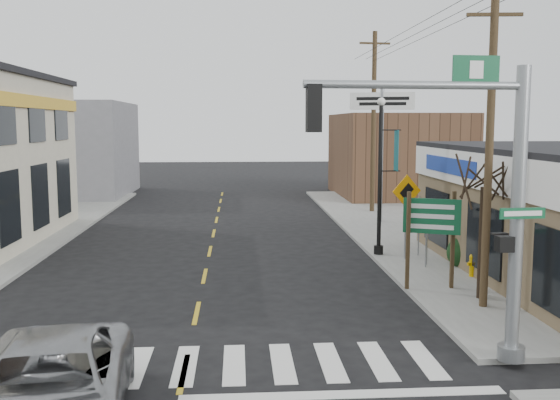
{
  "coord_description": "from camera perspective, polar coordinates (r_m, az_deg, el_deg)",
  "views": [
    {
      "loc": [
        1.1,
        -11.98,
        4.93
      ],
      "look_at": [
        2.29,
        5.38,
        2.8
      ],
      "focal_mm": 40.0,
      "sensor_mm": 36.0,
      "label": 1
    }
  ],
  "objects": [
    {
      "name": "shrub_front",
      "position": [
        18.69,
        22.55,
        -7.1
      ],
      "size": [
        1.14,
        1.14,
        0.85
      ],
      "primitive_type": "ellipsoid",
      "color": "#143D18",
      "rests_on": "sidewalk_right"
    },
    {
      "name": "sidewalk_right",
      "position": [
        26.65,
        13.43,
        -3.74
      ],
      "size": [
        6.0,
        38.0,
        0.13
      ],
      "primitive_type": "cube",
      "color": "slate",
      "rests_on": "ground"
    },
    {
      "name": "ped_crossing_sign",
      "position": [
        22.5,
        11.47,
        -0.19
      ],
      "size": [
        1.18,
        0.08,
        3.03
      ],
      "rotation": [
        0.0,
        0.0,
        0.34
      ],
      "color": "gray",
      "rests_on": "sidewalk_right"
    },
    {
      "name": "fire_hydrant",
      "position": [
        20.7,
        17.21,
        -5.62
      ],
      "size": [
        0.23,
        0.23,
        0.73
      ],
      "rotation": [
        0.0,
        0.0,
        0.19
      ],
      "color": "#BF8A00",
      "rests_on": "sidewalk_right"
    },
    {
      "name": "ground",
      "position": [
        13.0,
        -8.8,
        -15.39
      ],
      "size": [
        140.0,
        140.0,
        0.0
      ],
      "primitive_type": "plane",
      "color": "black",
      "rests_on": "ground"
    },
    {
      "name": "utility_pole_near",
      "position": [
        16.94,
        18.59,
        4.33
      ],
      "size": [
        1.4,
        0.21,
        8.05
      ],
      "rotation": [
        0.0,
        0.0,
        -0.1
      ],
      "color": "#43281D",
      "rests_on": "sidewalk_right"
    },
    {
      "name": "lamp_post",
      "position": [
        23.06,
        9.29,
        3.23
      ],
      "size": [
        0.74,
        0.59,
        5.74
      ],
      "rotation": [
        0.0,
        0.0,
        0.33
      ],
      "color": "black",
      "rests_on": "sidewalk_right"
    },
    {
      "name": "shrub_back",
      "position": [
        22.24,
        16.47,
        -4.63
      ],
      "size": [
        1.16,
        1.16,
        0.87
      ],
      "primitive_type": "ellipsoid",
      "color": "black",
      "rests_on": "sidewalk_right"
    },
    {
      "name": "suv",
      "position": [
        10.97,
        -20.35,
        -15.95
      ],
      "size": [
        3.05,
        5.55,
        1.47
      ],
      "primitive_type": "imported",
      "rotation": [
        0.0,
        0.0,
        0.12
      ],
      "color": "gray",
      "rests_on": "ground"
    },
    {
      "name": "crosswalk",
      "position": [
        13.37,
        -8.65,
        -14.72
      ],
      "size": [
        11.0,
        2.2,
        0.01
      ],
      "primitive_type": "cube",
      "color": "silver",
      "rests_on": "ground"
    },
    {
      "name": "bare_tree",
      "position": [
        17.77,
        18.23,
        2.92
      ],
      "size": [
        2.32,
        2.32,
        4.64
      ],
      "rotation": [
        0.0,
        0.0,
        -0.12
      ],
      "color": "black",
      "rests_on": "sidewalk_right"
    },
    {
      "name": "bldg_distant_left",
      "position": [
        45.65,
        -19.35,
        4.41
      ],
      "size": [
        9.0,
        10.0,
        6.4
      ],
      "primitive_type": "cube",
      "color": "slate",
      "rests_on": "ground"
    },
    {
      "name": "guide_sign",
      "position": [
        18.59,
        13.66,
        -2.35
      ],
      "size": [
        1.64,
        0.14,
        2.86
      ],
      "rotation": [
        0.0,
        0.0,
        -0.4
      ],
      "color": "#44341F",
      "rests_on": "sidewalk_right"
    },
    {
      "name": "center_line",
      "position": [
        20.61,
        -6.92,
        -6.9
      ],
      "size": [
        0.12,
        56.0,
        0.01
      ],
      "primitive_type": "cube",
      "color": "gold",
      "rests_on": "ground"
    },
    {
      "name": "dance_center_sign",
      "position": [
        30.81,
        9.29,
        7.23
      ],
      "size": [
        3.11,
        0.19,
        6.6
      ],
      "rotation": [
        0.0,
        0.0,
        -0.31
      ],
      "color": "gray",
      "rests_on": "sidewalk_right"
    },
    {
      "name": "traffic_signal_pole",
      "position": [
        12.91,
        18.09,
        1.45
      ],
      "size": [
        4.81,
        0.38,
        6.1
      ],
      "rotation": [
        0.0,
        0.0,
        0.08
      ],
      "color": "gray",
      "rests_on": "sidewalk_right"
    },
    {
      "name": "bldg_distant_right",
      "position": [
        43.42,
        10.65,
        4.04
      ],
      "size": [
        8.0,
        10.0,
        5.6
      ],
      "primitive_type": "cube",
      "color": "brown",
      "rests_on": "ground"
    },
    {
      "name": "utility_pole_far",
      "position": [
        34.61,
        8.54,
        7.22
      ],
      "size": [
        1.69,
        0.25,
        9.74
      ],
      "rotation": [
        0.0,
        0.0,
        0.09
      ],
      "color": "#453520",
      "rests_on": "sidewalk_right"
    }
  ]
}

